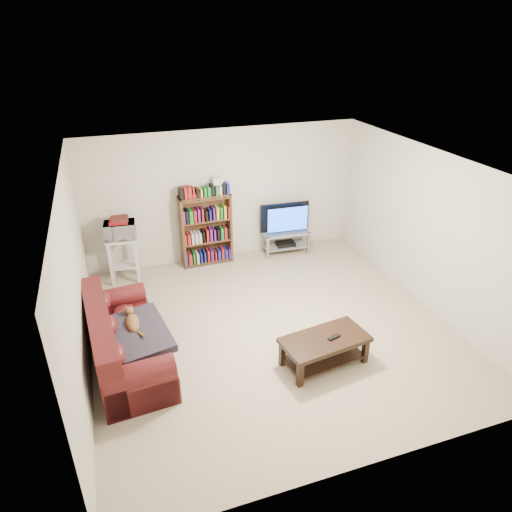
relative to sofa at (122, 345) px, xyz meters
name	(u,v)px	position (x,y,z in m)	size (l,w,h in m)	color
floor	(271,328)	(2.09, 0.13, -0.30)	(5.00, 5.00, 0.00)	#C8B395
ceiling	(274,167)	(2.09, 0.13, 2.10)	(5.00, 5.00, 0.00)	white
wall_back	(224,195)	(2.09, 2.63, 0.90)	(5.00, 5.00, 0.00)	silver
wall_front	(372,376)	(2.09, -2.37, 0.90)	(5.00, 5.00, 0.00)	silver
wall_left	(76,285)	(-0.41, 0.13, 0.90)	(5.00, 5.00, 0.00)	silver
wall_right	(428,230)	(4.59, 0.13, 0.90)	(5.00, 5.00, 0.00)	silver
sofa	(122,345)	(0.00, 0.00, 0.00)	(1.01, 2.03, 0.84)	#511516
blanket	(136,335)	(0.19, -0.12, 0.20)	(0.76, 0.98, 0.10)	#2E2A34
cat	(133,323)	(0.17, 0.06, 0.26)	(0.21, 0.54, 0.16)	brown
coffee_table	(324,346)	(2.46, -0.83, -0.02)	(1.18, 0.70, 0.40)	black
remote	(334,337)	(2.57, -0.86, 0.11)	(0.18, 0.05, 0.02)	black
tv_stand	(286,238)	(3.21, 2.34, 0.00)	(0.90, 0.44, 0.44)	#999EA3
television	(286,218)	(3.21, 2.34, 0.41)	(0.95, 0.13, 0.55)	black
dvd_player	(285,244)	(3.21, 2.34, -0.11)	(0.35, 0.25, 0.06)	black
bookshelf	(206,229)	(1.69, 2.43, 0.38)	(0.92, 0.31, 1.32)	#4E301B
shelf_clutter	(209,188)	(1.79, 2.44, 1.12)	(0.67, 0.22, 0.28)	silver
microwave_stand	(123,253)	(0.21, 2.23, 0.21)	(0.54, 0.42, 0.81)	silver
microwave	(120,230)	(0.21, 2.23, 0.64)	(0.50, 0.34, 0.27)	silver
game_boxes	(119,221)	(0.21, 2.23, 0.80)	(0.29, 0.26, 0.05)	maroon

